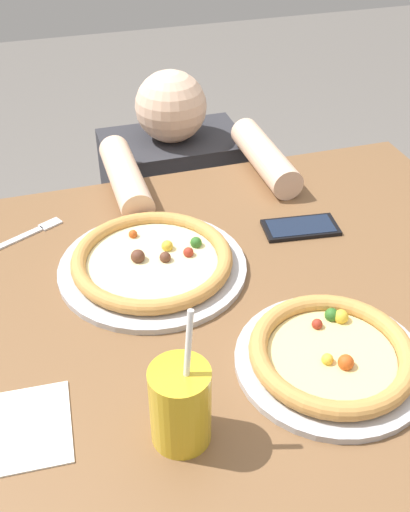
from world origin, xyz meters
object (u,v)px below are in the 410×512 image
object	(u,v)px
drink_cup_colored	(180,405)
fork	(21,237)
cell_phone	(301,227)
diner_seated	(176,243)
pizza_far	(153,262)
pizza_near	(332,355)

from	to	relation	value
drink_cup_colored	fork	bearing A→B (deg)	108.36
drink_cup_colored	cell_phone	xyz separation A→B (m)	(0.36, 0.41, -0.06)
diner_seated	pizza_far	bearing A→B (deg)	-108.42
pizza_near	fork	distance (m)	0.65
pizza_far	drink_cup_colored	distance (m)	0.38
pizza_near	fork	xyz separation A→B (m)	(-0.44, 0.49, -0.02)
drink_cup_colored	fork	world-z (taller)	drink_cup_colored
diner_seated	fork	bearing A→B (deg)	-139.63
diner_seated	pizza_near	bearing A→B (deg)	-87.39
pizza_far	diner_seated	distance (m)	0.64
pizza_near	cell_phone	distance (m)	0.37
pizza_far	fork	size ratio (longest dim) A/B	1.84
cell_phone	diner_seated	bearing A→B (deg)	107.05
cell_phone	drink_cup_colored	bearing A→B (deg)	-131.13
drink_cup_colored	diner_seated	size ratio (longest dim) A/B	0.24
pizza_far	cell_phone	xyz separation A→B (m)	(0.32, 0.04, -0.01)
pizza_near	fork	world-z (taller)	pizza_near
pizza_near	drink_cup_colored	distance (m)	0.27
pizza_near	diner_seated	distance (m)	0.90
fork	cell_phone	world-z (taller)	cell_phone
drink_cup_colored	cell_phone	world-z (taller)	drink_cup_colored
fork	pizza_near	bearing A→B (deg)	-48.08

